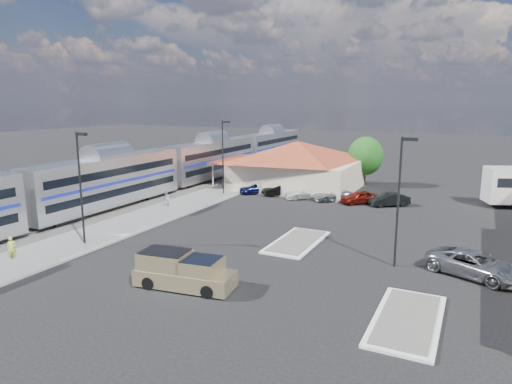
% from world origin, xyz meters
% --- Properties ---
extents(ground, '(280.00, 280.00, 0.00)m').
position_xyz_m(ground, '(0.00, 0.00, 0.00)').
color(ground, black).
rests_on(ground, ground).
extents(railbed, '(16.00, 100.00, 0.12)m').
position_xyz_m(railbed, '(-21.00, 8.00, 0.06)').
color(railbed, '#4C4944').
rests_on(railbed, ground).
extents(platform, '(5.50, 92.00, 0.18)m').
position_xyz_m(platform, '(-12.00, 6.00, 0.09)').
color(platform, gray).
rests_on(platform, ground).
extents(passenger_train, '(3.00, 104.00, 5.55)m').
position_xyz_m(passenger_train, '(-18.00, 4.22, 2.87)').
color(passenger_train, silver).
rests_on(passenger_train, ground).
extents(freight_cars, '(2.80, 46.00, 4.00)m').
position_xyz_m(freight_cars, '(-24.00, 3.78, 1.93)').
color(freight_cars, black).
rests_on(freight_cars, ground).
extents(station_depot, '(18.35, 12.24, 6.20)m').
position_xyz_m(station_depot, '(-4.56, 24.00, 3.13)').
color(station_depot, '#C1AC8D').
rests_on(station_depot, ground).
extents(traffic_island_south, '(3.30, 7.50, 0.21)m').
position_xyz_m(traffic_island_south, '(4.00, 2.00, 0.10)').
color(traffic_island_south, silver).
rests_on(traffic_island_south, ground).
extents(traffic_island_north, '(3.30, 7.50, 0.21)m').
position_xyz_m(traffic_island_north, '(14.00, -8.00, 0.10)').
color(traffic_island_north, silver).
rests_on(traffic_island_north, ground).
extents(lamp_plat_s, '(1.08, 0.25, 9.00)m').
position_xyz_m(lamp_plat_s, '(-10.90, -6.00, 5.34)').
color(lamp_plat_s, black).
rests_on(lamp_plat_s, ground).
extents(lamp_plat_n, '(1.08, 0.25, 9.00)m').
position_xyz_m(lamp_plat_n, '(-10.90, 16.00, 5.34)').
color(lamp_plat_n, black).
rests_on(lamp_plat_n, ground).
extents(lamp_lot, '(1.08, 0.25, 9.00)m').
position_xyz_m(lamp_lot, '(12.10, 0.00, 5.34)').
color(lamp_lot, black).
rests_on(lamp_lot, ground).
extents(tree_depot, '(4.71, 4.71, 6.63)m').
position_xyz_m(tree_depot, '(3.00, 30.00, 4.02)').
color(tree_depot, '#382314').
rests_on(tree_depot, ground).
extents(pickup_truck, '(6.40, 3.00, 2.13)m').
position_xyz_m(pickup_truck, '(1.02, -9.41, 1.01)').
color(pickup_truck, tan).
rests_on(pickup_truck, ground).
extents(suv, '(6.63, 4.97, 1.67)m').
position_xyz_m(suv, '(17.01, 0.35, 0.84)').
color(suv, '#94959B').
rests_on(suv, ground).
extents(person_a, '(0.61, 0.72, 1.69)m').
position_xyz_m(person_a, '(-12.69, -11.07, 1.03)').
color(person_a, '#C7D743').
rests_on(person_a, platform).
extents(person_b, '(0.90, 0.99, 1.66)m').
position_xyz_m(person_b, '(-13.07, 7.45, 1.01)').
color(person_b, silver).
rests_on(person_b, platform).
extents(parked_car_a, '(4.32, 4.04, 1.44)m').
position_xyz_m(parked_car_a, '(-7.72, 18.47, 0.72)').
color(parked_car_a, '#0D1243').
rests_on(parked_car_a, ground).
extents(parked_car_b, '(4.50, 4.11, 1.49)m').
position_xyz_m(parked_car_b, '(-4.52, 18.77, 0.75)').
color(parked_car_b, black).
rests_on(parked_car_b, ground).
extents(parked_car_c, '(5.01, 4.84, 1.44)m').
position_xyz_m(parked_car_c, '(-1.32, 18.47, 0.72)').
color(parked_car_c, white).
rests_on(parked_car_c, ground).
extents(parked_car_d, '(5.02, 4.96, 1.34)m').
position_xyz_m(parked_car_d, '(1.88, 18.77, 0.67)').
color(parked_car_d, gray).
rests_on(parked_car_d, ground).
extents(parked_car_e, '(4.27, 4.16, 1.45)m').
position_xyz_m(parked_car_e, '(5.08, 18.47, 0.72)').
color(parked_car_e, maroon).
rests_on(parked_car_e, ground).
extents(parked_car_f, '(4.45, 3.88, 1.45)m').
position_xyz_m(parked_car_f, '(8.28, 18.77, 0.73)').
color(parked_car_f, black).
rests_on(parked_car_f, ground).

